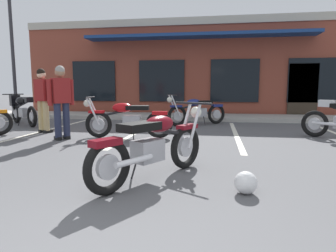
{
  "coord_description": "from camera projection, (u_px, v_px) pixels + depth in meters",
  "views": [
    {
      "loc": [
        0.79,
        -1.11,
        1.2
      ],
      "look_at": [
        -0.01,
        3.75,
        0.55
      ],
      "focal_mm": 31.66,
      "sensor_mm": 36.0,
      "label": 1
    }
  ],
  "objects": [
    {
      "name": "ground_plane",
      "position": [
        164.0,
        165.0,
        4.61
      ],
      "size": [
        80.0,
        80.0,
        0.0
      ],
      "primitive_type": "plane",
      "color": "#515154"
    },
    {
      "name": "sidewalk_kerb",
      "position": [
        195.0,
        117.0,
        11.28
      ],
      "size": [
        22.0,
        1.8,
        0.14
      ],
      "primitive_type": "cube",
      "color": "#A8A59E",
      "rests_on": "ground_plane"
    },
    {
      "name": "brick_storefront_building",
      "position": [
        201.0,
        71.0,
        14.61
      ],
      "size": [
        14.84,
        6.24,
        3.98
      ],
      "color": "brown",
      "rests_on": "ground_plane"
    },
    {
      "name": "painted_stall_lines",
      "position": [
        185.0,
        133.0,
        7.77
      ],
      "size": [
        13.06,
        4.8,
        0.01
      ],
      "color": "silver",
      "rests_on": "ground_plane"
    },
    {
      "name": "motorcycle_foreground_classic",
      "position": [
        153.0,
        144.0,
        3.83
      ],
      "size": [
        1.33,
        1.88,
        0.98
      ],
      "color": "black",
      "rests_on": "ground_plane"
    },
    {
      "name": "motorcycle_red_sportbike",
      "position": [
        197.0,
        111.0,
        9.36
      ],
      "size": [
        1.83,
        1.42,
        0.98
      ],
      "color": "black",
      "rests_on": "ground_plane"
    },
    {
      "name": "motorcycle_black_cruiser",
      "position": [
        128.0,
        119.0,
        6.97
      ],
      "size": [
        2.11,
        0.68,
        0.98
      ],
      "color": "black",
      "rests_on": "ground_plane"
    },
    {
      "name": "motorcycle_silver_naked",
      "position": [
        22.0,
        108.0,
        9.43
      ],
      "size": [
        1.8,
        1.47,
        0.98
      ],
      "color": "black",
      "rests_on": "ground_plane"
    },
    {
      "name": "person_in_shorts_foreground",
      "position": [
        43.0,
        97.0,
        7.72
      ],
      "size": [
        0.6,
        0.37,
        1.68
      ],
      "color": "black",
      "rests_on": "ground_plane"
    },
    {
      "name": "person_by_back_row",
      "position": [
        61.0,
        98.0,
        6.68
      ],
      "size": [
        0.46,
        0.53,
        1.68
      ],
      "color": "black",
      "rests_on": "ground_plane"
    },
    {
      "name": "helmet_on_pavement",
      "position": [
        246.0,
        183.0,
        3.34
      ],
      "size": [
        0.26,
        0.26,
        0.26
      ],
      "color": "silver",
      "rests_on": "ground_plane"
    },
    {
      "name": "parking_lot_lamp_post",
      "position": [
        9.0,
        25.0,
        10.74
      ],
      "size": [
        0.24,
        0.76,
        5.38
      ],
      "color": "#2D2D33",
      "rests_on": "ground_plane"
    }
  ]
}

